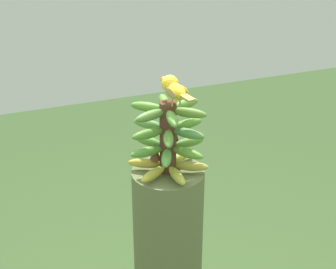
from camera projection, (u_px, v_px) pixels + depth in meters
The scene contains 2 objects.
banana_bunch at pixel (168, 138), 1.77m from camera, with size 0.28×0.27×0.26m.
perched_bird at pixel (174, 88), 1.68m from camera, with size 0.19×0.06×0.09m.
Camera 1 is at (1.48, -0.58, 2.25)m, focal length 56.85 mm.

